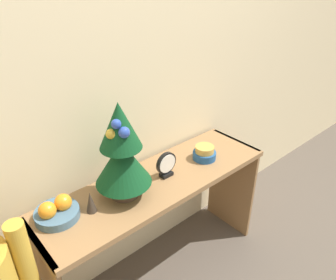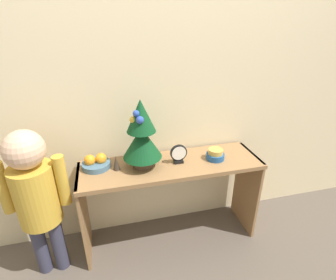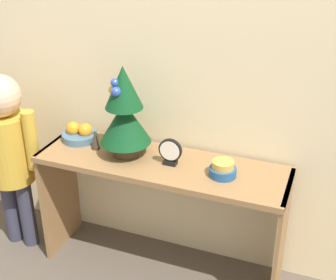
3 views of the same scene
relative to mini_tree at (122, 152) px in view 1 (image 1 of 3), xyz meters
The scene contains 7 objects.
back_wall 0.44m from the mini_tree, 48.86° to the left, with size 7.00×0.05×2.50m, color beige.
console_table 0.43m from the mini_tree, ahead, with size 1.29×0.39×0.68m.
mini_tree is the anchor object (origin of this frame).
fruit_bowl 0.38m from the mini_tree, 168.64° to the left, with size 0.19×0.19×0.10m.
singing_bowl 0.56m from the mini_tree, ahead, with size 0.13×0.13×0.08m.
desk_clock 0.31m from the mini_tree, ahead, with size 0.12×0.04×0.14m.
figurine 0.26m from the mini_tree, behind, with size 0.05×0.05×0.10m.
Camera 1 is at (-0.87, -0.87, 1.68)m, focal length 35.00 mm.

